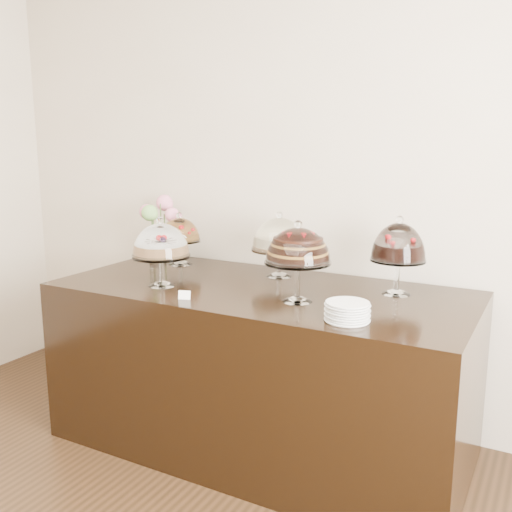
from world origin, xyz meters
The scene contains 10 objects.
wall_back centered at (0.00, 3.00, 1.50)m, with size 5.00×0.04×3.00m, color beige.
display_counter centered at (-0.24, 2.45, 0.45)m, with size 2.20×1.00×0.90m, color black.
cake_stand_sugar_sponge centered at (-0.73, 2.23, 1.13)m, with size 0.31×0.31×0.37m.
cake_stand_choco_layer centered at (0.04, 2.30, 1.16)m, with size 0.32×0.32×0.40m.
cake_stand_cheesecake centered at (-0.27, 2.73, 1.13)m, with size 0.32×0.32×0.38m.
cake_stand_dark_choco centered at (0.42, 2.67, 1.15)m, with size 0.28×0.28×0.40m.
cake_stand_fruit_tart centered at (-0.96, 2.72, 1.10)m, with size 0.26×0.26×0.33m.
flower_vase centered at (-1.17, 2.77, 1.14)m, with size 0.29×0.28×0.42m.
plate_stack centered at (0.35, 2.13, 0.94)m, with size 0.19×0.19×0.08m.
price_card_left centered at (-0.46, 2.07, 0.92)m, with size 0.06×0.01×0.04m, color white.
Camera 1 is at (1.13, -0.13, 1.66)m, focal length 40.00 mm.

